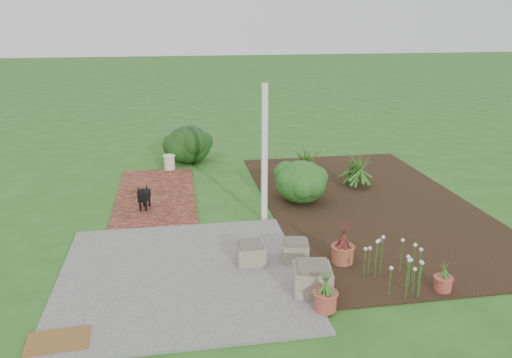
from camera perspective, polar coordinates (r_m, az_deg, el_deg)
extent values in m
plane|color=#255C1D|center=(9.10, -0.83, -5.03)|extent=(80.00, 80.00, 0.00)
cube|color=#61605E|center=(7.43, -8.45, -10.72)|extent=(3.50, 3.50, 0.04)
cube|color=brown|center=(10.65, -11.37, -1.77)|extent=(1.60, 3.50, 0.04)
cube|color=black|center=(10.19, 12.78, -2.82)|extent=(4.00, 7.00, 0.03)
cube|color=white|center=(8.83, 0.96, 2.83)|extent=(0.10, 0.10, 2.50)
cube|color=gray|center=(6.89, 6.45, -11.31)|extent=(0.57, 0.57, 0.33)
cube|color=gray|center=(7.72, 4.53, -8.18)|extent=(0.45, 0.45, 0.26)
cube|color=gray|center=(7.59, -0.59, -8.53)|extent=(0.41, 0.41, 0.27)
cube|color=brown|center=(6.41, -21.72, -16.77)|extent=(0.72, 0.49, 0.02)
cube|color=black|center=(9.80, -12.64, -1.88)|extent=(0.23, 0.38, 0.16)
cylinder|color=black|center=(9.76, -13.08, -3.06)|extent=(0.04, 0.04, 0.18)
cylinder|color=black|center=(9.73, -12.46, -3.08)|extent=(0.04, 0.04, 0.18)
cylinder|color=black|center=(9.99, -12.69, -2.53)|extent=(0.04, 0.04, 0.18)
cylinder|color=black|center=(9.96, -12.08, -2.55)|extent=(0.04, 0.04, 0.18)
sphere|color=black|center=(9.56, -13.03, -1.60)|extent=(0.15, 0.15, 0.15)
cone|color=black|center=(9.94, -12.41, -0.91)|extent=(0.08, 0.12, 0.13)
cylinder|color=beige|center=(12.23, -9.87, 1.88)|extent=(0.29, 0.29, 0.34)
ellipsoid|color=#123B0B|center=(9.97, 5.17, -0.20)|extent=(1.30, 1.30, 0.85)
cylinder|color=#A55538|center=(7.72, 9.87, -8.43)|extent=(0.44, 0.44, 0.27)
cylinder|color=#AF453B|center=(7.37, 20.58, -11.12)|extent=(0.26, 0.26, 0.20)
cylinder|color=#A64838|center=(6.55, 7.90, -13.62)|extent=(0.32, 0.32, 0.25)
ellipsoid|color=black|center=(12.85, -7.70, 4.02)|extent=(1.50, 1.50, 0.96)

